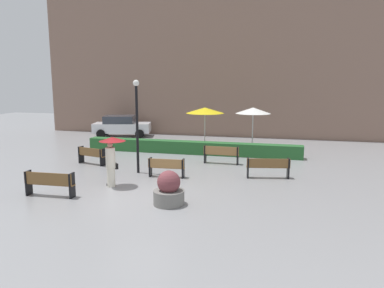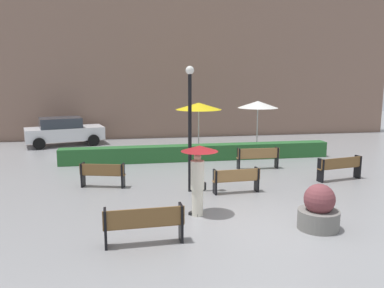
{
  "view_description": "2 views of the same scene",
  "coord_description": "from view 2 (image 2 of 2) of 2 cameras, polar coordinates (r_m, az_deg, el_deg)",
  "views": [
    {
      "loc": [
        4.9,
        -11.8,
        4.16
      ],
      "look_at": [
        0.96,
        3.82,
        1.38
      ],
      "focal_mm": 34.4,
      "sensor_mm": 36.0,
      "label": 1
    },
    {
      "loc": [
        -3.65,
        -9.37,
        3.9
      ],
      "look_at": [
        -1.26,
        4.42,
        1.47
      ],
      "focal_mm": 37.08,
      "sensor_mm": 36.0,
      "label": 2
    }
  ],
  "objects": [
    {
      "name": "building_facade",
      "position": [
        25.68,
        -1.67,
        13.47
      ],
      "size": [
        28.0,
        1.2,
        11.04
      ],
      "primitive_type": "cube",
      "color": "#846656",
      "rests_on": "ground"
    },
    {
      "name": "bench_far_right",
      "position": [
        15.89,
        20.55,
        -3.02
      ],
      "size": [
        1.87,
        0.66,
        0.88
      ],
      "color": "brown",
      "rests_on": "ground"
    },
    {
      "name": "patio_umbrella_yellow",
      "position": [
        20.2,
        0.97,
        5.46
      ],
      "size": [
        2.34,
        2.34,
        2.53
      ],
      "color": "silver",
      "rests_on": "ground"
    },
    {
      "name": "bench_near_left",
      "position": [
        9.4,
        -6.92,
        -11.17
      ],
      "size": [
        1.88,
        0.44,
        0.91
      ],
      "color": "brown",
      "rests_on": "ground"
    },
    {
      "name": "planter_pot",
      "position": [
        10.77,
        17.78,
        -9.01
      ],
      "size": [
        1.06,
        1.06,
        1.18
      ],
      "color": "slate",
      "rests_on": "ground"
    },
    {
      "name": "bench_back_row",
      "position": [
        16.89,
        9.48,
        -1.76
      ],
      "size": [
        1.8,
        0.37,
        0.9
      ],
      "color": "#9E7242",
      "rests_on": "ground"
    },
    {
      "name": "lamp_post",
      "position": [
        13.1,
        -0.31,
        3.95
      ],
      "size": [
        0.28,
        0.28,
        4.2
      ],
      "color": "black",
      "rests_on": "ground"
    },
    {
      "name": "bench_far_left",
      "position": [
        14.3,
        -12.76,
        -4.13
      ],
      "size": [
        1.59,
        0.72,
        0.86
      ],
      "color": "brown",
      "rests_on": "ground"
    },
    {
      "name": "bench_mid_center",
      "position": [
        13.37,
        6.41,
        -4.99
      ],
      "size": [
        1.61,
        0.42,
        0.83
      ],
      "color": "#9E7242",
      "rests_on": "ground"
    },
    {
      "name": "ground_plane",
      "position": [
        10.78,
        10.91,
        -11.54
      ],
      "size": [
        60.0,
        60.0,
        0.0
      ],
      "primitive_type": "plane",
      "color": "gray"
    },
    {
      "name": "patio_umbrella_white",
      "position": [
        20.54,
        9.45,
        5.62
      ],
      "size": [
        2.06,
        2.06,
        2.61
      ],
      "color": "silver",
      "rests_on": "ground"
    },
    {
      "name": "hedge_strip",
      "position": [
        18.43,
        0.91,
        -1.23
      ],
      "size": [
        12.52,
        0.7,
        0.72
      ],
      "primitive_type": "cube",
      "color": "#28602D",
      "rests_on": "ground"
    },
    {
      "name": "parked_car",
      "position": [
        23.43,
        -17.98,
        1.8
      ],
      "size": [
        4.5,
        2.78,
        1.57
      ],
      "color": "silver",
      "rests_on": "ground"
    },
    {
      "name": "pedestrian_with_umbrella",
      "position": [
        11.03,
        0.92,
        -3.66
      ],
      "size": [
        1.04,
        1.04,
        1.99
      ],
      "color": "silver",
      "rests_on": "ground"
    }
  ]
}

